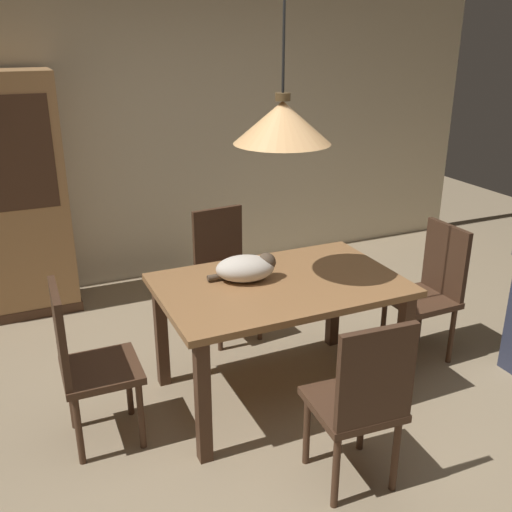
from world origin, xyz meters
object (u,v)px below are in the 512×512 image
chair_near_front (362,399)px  cat_sleeping (247,268)px  pendant_lamp (282,122)px  chair_far_back (225,268)px  chair_right_side (431,287)px  dining_table (280,298)px  chair_left_side (84,360)px

chair_near_front → cat_sleeping: size_ratio=2.32×
cat_sleeping → pendant_lamp: pendant_lamp is taller
chair_far_back → chair_right_side: (1.14, -0.88, 0.00)m
dining_table → cat_sleeping: size_ratio=3.49×
chair_left_side → cat_sleeping: bearing=6.0°
chair_left_side → chair_far_back: size_ratio=1.00×
chair_near_front → chair_right_side: 1.43m
pendant_lamp → chair_far_back: bearing=90.4°
chair_near_front → cat_sleeping: bearing=99.1°
dining_table → chair_left_side: chair_left_side is taller
chair_near_front → chair_right_side: size_ratio=1.00×
dining_table → chair_far_back: size_ratio=1.51×
chair_far_back → chair_right_side: size_ratio=1.00×
cat_sleeping → chair_near_front: bearing=-80.9°
chair_far_back → chair_right_side: same height
chair_near_front → pendant_lamp: bearing=89.6°
chair_far_back → chair_near_front: (0.00, -1.76, 0.00)m
chair_left_side → chair_far_back: 1.42m
chair_near_front → chair_right_side: bearing=37.8°
chair_left_side → chair_near_front: bearing=-38.1°
chair_right_side → cat_sleeping: bearing=175.5°
pendant_lamp → dining_table: bearing=-90.0°
chair_far_back → pendant_lamp: bearing=-89.6°
dining_table → chair_far_back: bearing=90.4°
chair_left_side → chair_far_back: (1.12, 0.88, 0.00)m
chair_far_back → cat_sleeping: bearing=-101.4°
dining_table → chair_right_side: 1.14m
dining_table → chair_near_front: size_ratio=1.51×
chair_far_back → cat_sleeping: chair_far_back is taller
chair_left_side → chair_far_back: bearing=38.0°
cat_sleeping → chair_right_side: bearing=-4.5°
dining_table → chair_right_side: (1.13, 0.00, -0.14)m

